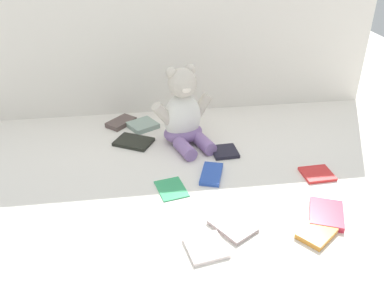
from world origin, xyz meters
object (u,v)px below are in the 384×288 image
teddy_bear (183,115)px  book_case_9 (225,152)px  book_case_2 (211,174)px  book_case_6 (233,226)px  book_case_3 (143,125)px  book_case_8 (206,248)px  book_case_1 (171,188)px  book_case_7 (317,234)px  book_case_10 (121,122)px  book_case_5 (317,174)px  book_case_4 (134,142)px  book_case_0 (326,214)px

teddy_bear → book_case_9: bearing=-58.3°
book_case_2 → book_case_6: size_ratio=1.07×
book_case_3 → book_case_8: bearing=-18.3°
book_case_1 → book_case_7: size_ratio=1.13×
book_case_10 → book_case_2: bearing=168.5°
teddy_bear → book_case_5: bearing=-54.4°
book_case_4 → book_case_7: (0.49, -0.59, 0.00)m
book_case_1 → book_case_5: (0.49, 0.01, 0.00)m
book_case_4 → book_case_7: size_ratio=1.33×
book_case_10 → teddy_bear: bearing=-172.8°
book_case_1 → book_case_3: (-0.08, 0.45, 0.01)m
book_case_3 → book_case_5: bearing=23.2°
teddy_bear → book_case_1: teddy_bear is taller
book_case_8 → teddy_bear: bearing=78.0°
book_case_4 → book_case_8: 0.62m
book_case_9 → book_case_3: bearing=136.2°
book_case_5 → book_case_8: 0.52m
book_case_1 → book_case_10: size_ratio=0.96×
book_case_1 → book_case_7: book_case_7 is taller
book_case_3 → book_case_9: size_ratio=1.15×
book_case_3 → book_case_8: 0.74m
book_case_1 → book_case_4: 0.34m
book_case_7 → book_case_10: bearing=-2.4°
book_case_1 → book_case_9: 0.29m
book_case_2 → book_case_8: 0.34m
book_case_3 → teddy_bear: bearing=19.0°
book_case_5 → book_case_6: bearing=-150.2°
book_case_8 → book_case_3: bearing=90.2°
book_case_6 → book_case_10: 0.76m
book_case_4 → book_case_10: book_case_10 is taller
teddy_bear → book_case_6: size_ratio=2.50×
book_case_8 → book_case_10: (-0.23, 0.77, 0.00)m
book_case_0 → book_case_4: 0.75m
book_case_5 → book_case_7: bearing=-116.1°
book_case_9 → book_case_7: bearing=-74.5°
book_case_1 → book_case_8: (0.06, -0.28, 0.00)m
book_case_1 → book_case_4: bearing=97.5°
book_case_8 → book_case_9: (0.15, 0.48, 0.00)m
book_case_1 → book_case_3: size_ratio=1.08×
book_case_10 → book_case_8: bearing=149.8°
book_case_5 → book_case_1: bearing=178.7°
book_case_0 → book_case_7: bearing=-106.4°
book_case_2 → book_case_9: 0.16m
book_case_0 → book_case_10: size_ratio=1.07×
book_case_5 → book_case_7: (-0.12, -0.28, 0.00)m
book_case_5 → book_case_3: bearing=139.8°
book_case_9 → book_case_10: (-0.38, 0.29, 0.00)m
teddy_bear → book_case_2: teddy_bear is taller
book_case_1 → book_case_5: book_case_5 is taller
book_case_8 → book_case_4: bearing=96.1°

